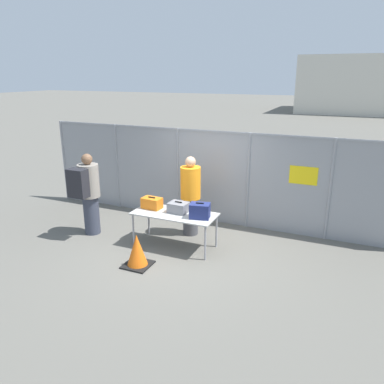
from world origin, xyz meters
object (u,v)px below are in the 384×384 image
object	(u,v)px
security_worker_near	(191,195)
traffic_cone	(137,251)
suitcase_grey	(178,207)
utility_trailer	(307,199)
traveler_hooded	(88,191)
suitcase_orange	(152,203)
inspection_table	(175,216)
suitcase_navy	(200,211)

from	to	relation	value
security_worker_near	traffic_cone	distance (m)	1.91
suitcase_grey	utility_trailer	size ratio (longest dim) A/B	0.09
traveler_hooded	traffic_cone	bearing A→B (deg)	-30.36
suitcase_orange	traveler_hooded	size ratio (longest dim) A/B	0.23
inspection_table	security_worker_near	world-z (taller)	security_worker_near
suitcase_grey	traffic_cone	world-z (taller)	suitcase_grey
utility_trailer	suitcase_orange	bearing A→B (deg)	-134.64
traffic_cone	utility_trailer	bearing A→B (deg)	57.27
suitcase_orange	suitcase_grey	distance (m)	0.63
traveler_hooded	traffic_cone	world-z (taller)	traveler_hooded
security_worker_near	suitcase_grey	bearing A→B (deg)	91.09
traveler_hooded	security_worker_near	xyz separation A→B (m)	(2.08, 0.92, -0.09)
suitcase_grey	suitcase_navy	world-z (taller)	suitcase_navy
suitcase_navy	traffic_cone	size ratio (longest dim) A/B	0.69
inspection_table	suitcase_grey	size ratio (longest dim) A/B	4.30
suitcase_grey	traffic_cone	bearing A→B (deg)	-106.58
utility_trailer	suitcase_navy	bearing A→B (deg)	-119.77
traveler_hooded	security_worker_near	distance (m)	2.28
suitcase_orange	traveler_hooded	bearing A→B (deg)	-169.72
inspection_table	traveler_hooded	world-z (taller)	traveler_hooded
suitcase_grey	traveler_hooded	size ratio (longest dim) A/B	0.22
inspection_table	traffic_cone	xyz separation A→B (m)	(-0.29, -1.04, -0.39)
suitcase_orange	traffic_cone	distance (m)	1.29
suitcase_grey	security_worker_near	world-z (taller)	security_worker_near
inspection_table	traveler_hooded	bearing A→B (deg)	-174.82
inspection_table	suitcase_grey	world-z (taller)	suitcase_grey
traveler_hooded	security_worker_near	size ratio (longest dim) A/B	1.03
suitcase_orange	utility_trailer	xyz separation A→B (m)	(2.89, 2.93, -0.44)
inspection_table	traffic_cone	world-z (taller)	inspection_table
utility_trailer	traffic_cone	distance (m)	4.82
utility_trailer	traffic_cone	xyz separation A→B (m)	(-2.60, -4.05, -0.13)
suitcase_navy	traffic_cone	bearing A→B (deg)	-130.54
suitcase_navy	suitcase_grey	bearing A→B (deg)	167.14
suitcase_grey	suitcase_navy	size ratio (longest dim) A/B	0.92
traveler_hooded	traffic_cone	distance (m)	2.08
suitcase_navy	utility_trailer	bearing A→B (deg)	60.23
suitcase_navy	security_worker_near	xyz separation A→B (m)	(-0.54, 0.77, 0.03)
inspection_table	traffic_cone	bearing A→B (deg)	-105.43
inspection_table	security_worker_near	distance (m)	0.77
inspection_table	security_worker_near	size ratio (longest dim) A/B	0.97
inspection_table	suitcase_navy	world-z (taller)	suitcase_navy
suitcase_orange	utility_trailer	world-z (taller)	suitcase_orange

